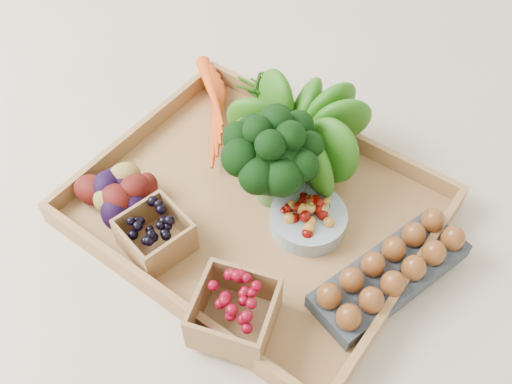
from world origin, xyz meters
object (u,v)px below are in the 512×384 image
Objects in this scene: tray at (256,211)px; broccoli at (273,172)px; cherry_bowl at (308,219)px; egg_carton at (390,275)px.

broccoli reaches higher than tray.
broccoli is at bearing 170.25° from cherry_bowl.
tray is at bearing -161.26° from egg_carton.
tray is 0.08m from broccoli.
egg_carton is at bearing -4.62° from cherry_bowl.
egg_carton is (0.25, 0.01, 0.02)m from tray.
broccoli reaches higher than cherry_bowl.
broccoli reaches higher than egg_carton.
cherry_bowl reaches higher than egg_carton.
cherry_bowl reaches higher than tray.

